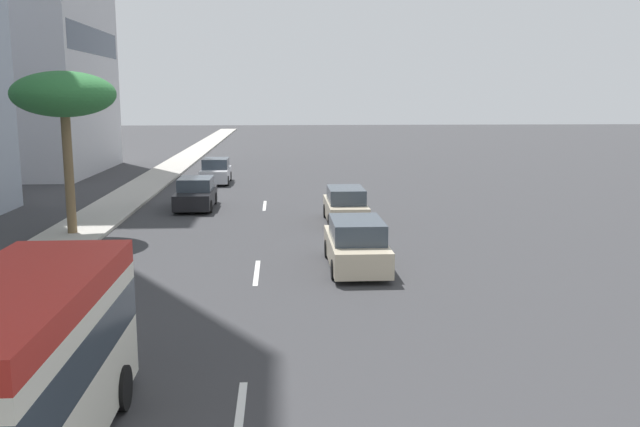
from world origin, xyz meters
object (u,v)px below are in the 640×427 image
Objects in this scene: car_lead at (356,245)px; car_fifth at (196,194)px; car_fourth at (345,206)px; car_third at (216,172)px; minibus_second at (21,366)px; palm_tree at (64,96)px.

car_fifth is (12.65, 6.86, -0.05)m from car_lead.
car_fourth reaches higher than car_fifth.
car_third is 0.95× the size of car_fifth.
minibus_second is (-11.92, 6.59, 0.82)m from car_lead.
car_third is 16.42m from car_fourth.
minibus_second is 34.82m from car_third.
car_third is 0.91× the size of car_fourth.
minibus_second reaches higher than car_fifth.
car_third is at bearing 16.45° from car_lead.
minibus_second is 18.86m from palm_tree.
car_fourth is 0.69× the size of palm_tree.
car_fourth is 8.60m from car_fifth.
car_lead is 8.14m from car_fourth.
car_lead is 23.86m from car_third.
car_third is at bearing 179.41° from car_fifth.
car_third is 0.63× the size of palm_tree.
palm_tree is at bearing -32.39° from car_fifth.
palm_tree reaches higher than car_third.
car_fourth is (-14.76, -7.21, 0.00)m from car_third.
car_lead is at bearing 151.08° from minibus_second.
car_fourth is at bearing 160.66° from minibus_second.
car_lead is at bearing 16.45° from car_third.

